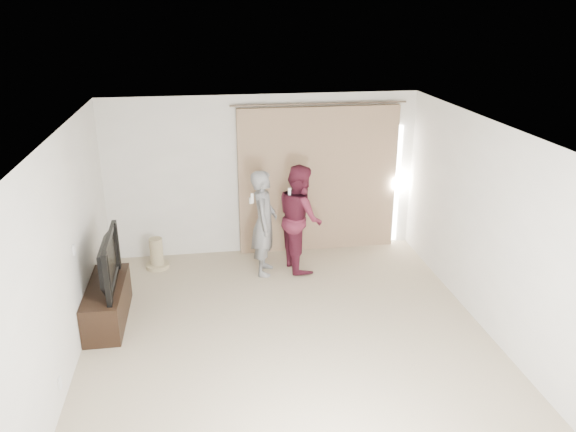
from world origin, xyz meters
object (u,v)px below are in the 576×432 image
at_px(tv, 102,262).
at_px(person_woman, 300,217).
at_px(tv_console, 107,303).
at_px(person_man, 264,223).

xyz_separation_m(tv, person_woman, (2.75, 1.21, -0.01)).
distance_m(tv_console, tv, 0.59).
relative_size(tv_console, tv, 1.13).
bearing_deg(tv, person_woman, -67.72).
bearing_deg(tv_console, tv, 0.00).
height_order(person_man, person_woman, person_woman).
bearing_deg(person_man, tv_console, -153.03).
xyz_separation_m(tv, person_man, (2.18, 1.11, -0.03)).
height_order(tv_console, person_woman, person_woman).
bearing_deg(tv_console, person_man, 26.97).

